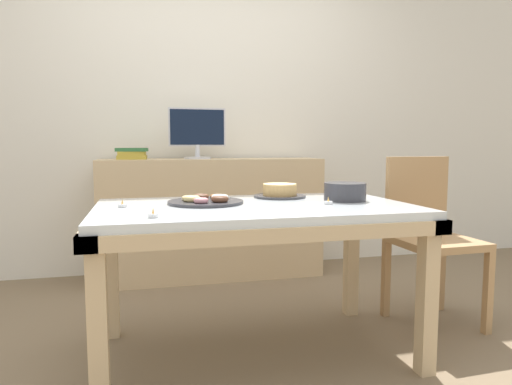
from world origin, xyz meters
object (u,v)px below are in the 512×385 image
Objects in this scene: cake_chocolate_round at (280,192)px; tealight_near_front at (153,215)px; chair at (428,230)px; tealight_near_cakes at (328,202)px; tealight_centre at (122,205)px; plate_stack at (345,192)px; computer_monitor at (197,133)px; pastry_platter at (206,201)px; book_stack at (132,154)px.

tealight_near_front is at bearing -140.84° from cake_chocolate_round.
tealight_near_cakes is at bearing -159.85° from chair.
tealight_centre is 0.94m from tealight_near_cakes.
cake_chocolate_round is at bearing 141.67° from plate_stack.
tealight_centre is at bearing -110.53° from computer_monitor.
plate_stack is at bearing 41.44° from tealight_near_cakes.
pastry_platter is 0.58m from tealight_near_cakes.
computer_monitor is 0.50m from book_stack.
chair is at bearing 13.47° from plate_stack.
tealight_near_cakes is (0.91, -1.45, -0.21)m from book_stack.
tealight_centre is (-0.80, -0.22, -0.02)m from cake_chocolate_round.
book_stack is 0.65× the size of pastry_platter.
cake_chocolate_round is at bearing 39.16° from tealight_near_front.
computer_monitor reaches higher than tealight_near_cakes.
plate_stack is at bearing -51.51° from book_stack.
cake_chocolate_round reaches higher than tealight_centre.
book_stack is 1.70m from plate_stack.
chair is 23.50× the size of tealight_near_front.
pastry_platter is (-0.42, -0.17, -0.02)m from cake_chocolate_round.
cake_chocolate_round is 6.95× the size of tealight_near_front.
pastry_platter is (-1.28, -0.09, 0.22)m from chair.
tealight_near_cakes is at bearing -138.56° from plate_stack.
computer_monitor reaches higher than chair.
book_stack is at bearing 93.60° from tealight_near_front.
computer_monitor is 1.20m from cake_chocolate_round.
book_stack is 1.34m from tealight_centre.
cake_chocolate_round is (0.78, -1.11, -0.19)m from book_stack.
plate_stack is 5.25× the size of tealight_near_front.
tealight_near_front is at bearing -86.40° from book_stack.
book_stack is 5.84× the size of tealight_near_front.
chair is 2.07m from book_stack.
tealight_near_cakes is at bearing -7.91° from tealight_centre.
tealight_near_cakes is at bearing -17.98° from pastry_platter.
tealight_near_cakes is (0.44, -1.45, -0.36)m from computer_monitor.
tealight_centre is (-0.50, -1.32, -0.36)m from computer_monitor.
book_stack is (-1.64, 1.19, 0.42)m from chair.
book_stack is at bearing 105.80° from pastry_platter.
computer_monitor is (-1.16, 1.19, 0.57)m from chair.
cake_chocolate_round is at bearing 110.96° from tealight_near_cakes.
chair reaches higher than tealight_near_front.
cake_chocolate_round is (0.31, -1.11, -0.34)m from computer_monitor.
book_stack is at bearing 179.83° from computer_monitor.
chair reaches higher than cake_chocolate_round.
chair is at bearing 3.92° from pastry_platter.
cake_chocolate_round is 0.77× the size of pastry_platter.
tealight_centre is (-0.02, -1.32, -0.21)m from book_stack.
tealight_near_cakes is at bearing -57.91° from book_stack.
computer_monitor is 1.33m from pastry_platter.
cake_chocolate_round is at bearing 21.67° from pastry_platter.
computer_monitor is at bearing -0.17° from book_stack.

